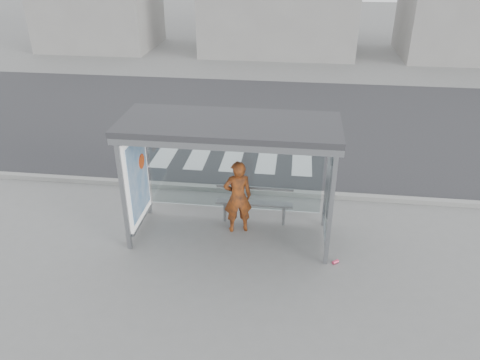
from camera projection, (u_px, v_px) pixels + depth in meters
The scene contains 9 objects.
ground at pixel (230, 236), 10.10m from camera, with size 80.00×80.00×0.00m, color slate.
road at pixel (259, 121), 16.23m from camera, with size 30.00×10.00×0.01m, color #2C2C2F.
curb at pixel (242, 190), 11.78m from camera, with size 30.00×0.18×0.12m, color gray.
crosswalk at pixel (236, 150), 14.10m from camera, with size 4.55×3.00×0.00m.
bus_shelter at pixel (211, 150), 9.26m from camera, with size 4.25×1.65×2.62m.
building_center at pixel (279, 3), 24.71m from camera, with size 8.00×5.00×5.00m, color gray.
person at pixel (238, 197), 9.91m from camera, with size 0.61×0.40×1.67m, color orange.
bench at pixel (254, 203), 10.31m from camera, with size 1.70×0.21×0.88m.
soda_can at pixel (335, 262), 9.24m from camera, with size 0.07×0.07×0.13m, color #E94469.
Camera 1 is at (1.26, -8.27, 5.79)m, focal length 35.00 mm.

